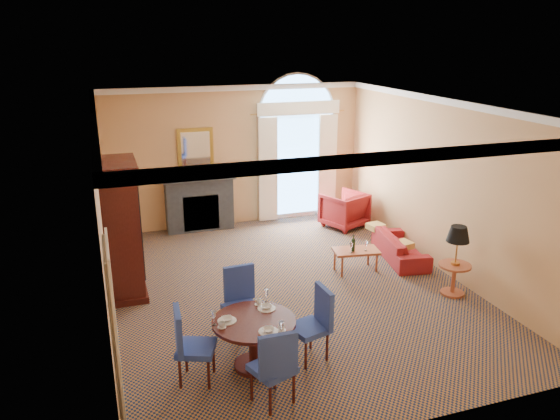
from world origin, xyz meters
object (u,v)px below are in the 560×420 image
object	(u,v)px
armchair	(344,210)
coffee_table	(356,251)
side_table	(456,251)
sofa	(400,247)
dining_table	(254,332)
armoire	(121,231)

from	to	relation	value
armchair	coffee_table	bearing A→B (deg)	47.33
side_table	sofa	bearing A→B (deg)	91.72
dining_table	armchair	size ratio (longest dim) A/B	1.24
armoire	sofa	world-z (taller)	armoire
dining_table	armchair	xyz separation A→B (m)	(3.52, 4.75, -0.11)
dining_table	coffee_table	size ratio (longest dim) A/B	1.23
sofa	armchair	size ratio (longest dim) A/B	1.86
dining_table	side_table	xyz separation A→B (m)	(3.83, 1.00, 0.27)
armoire	armchair	world-z (taller)	armoire
coffee_table	side_table	size ratio (longest dim) A/B	0.75
armchair	armoire	bearing A→B (deg)	-2.36
dining_table	armoire	bearing A→B (deg)	117.39
side_table	armchair	bearing A→B (deg)	94.75
armoire	dining_table	bearing A→B (deg)	-62.61
armchair	side_table	size ratio (longest dim) A/B	0.74
armoire	armchair	bearing A→B (deg)	20.50
armoire	sofa	distance (m)	5.35
armoire	coffee_table	bearing A→B (deg)	-6.65
side_table	dining_table	bearing A→B (deg)	-165.39
sofa	coffee_table	world-z (taller)	coffee_table
armchair	sofa	bearing A→B (deg)	74.30
coffee_table	side_table	bearing A→B (deg)	-41.09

